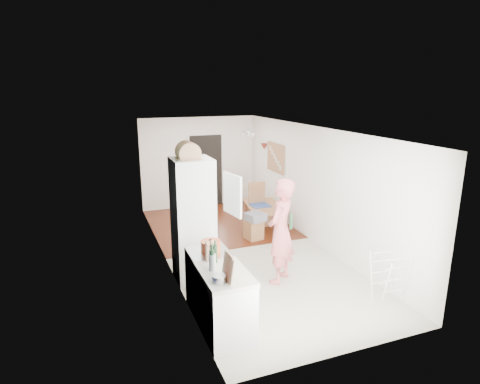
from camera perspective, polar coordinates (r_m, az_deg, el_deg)
room_shell at (r=7.94m, az=0.77°, el=-0.12°), size 3.20×7.00×2.50m
floor at (r=8.35m, az=0.74°, el=-8.43°), size 3.20×7.00×0.01m
wood_floor_overlay at (r=9.98m, az=-3.18°, el=-4.48°), size 3.20×3.30×0.01m
sage_wall_panel at (r=5.48m, az=-7.01°, el=-0.58°), size 0.02×3.00×1.30m
tile_splashback at (r=5.21m, az=-5.23°, el=-9.53°), size 0.02×1.90×0.50m
doorway_recess at (r=11.28m, az=-4.81°, el=2.99°), size 0.90×0.04×2.00m
base_cabinet at (r=5.62m, az=-2.14°, el=-15.85°), size 0.60×0.90×0.86m
worktop at (r=5.40m, az=-2.19°, el=-11.64°), size 0.62×0.92×0.06m
range_cooker at (r=6.24m, az=-4.41°, el=-12.45°), size 0.60×0.60×0.88m
cooker_top at (r=6.04m, az=-4.49°, el=-8.57°), size 0.60×0.60×0.04m
fridge_housing at (r=6.91m, az=-6.69°, el=-4.03°), size 0.66×0.66×2.15m
fridge_door at (r=6.66m, az=-1.08°, el=-0.37°), size 0.14×0.56×0.70m
fridge_interior at (r=6.85m, az=-4.30°, el=0.01°), size 0.02×0.52×0.66m
pinboard at (r=10.20m, az=5.12°, el=4.89°), size 0.03×0.90×0.70m
pinboard_frame at (r=10.20m, az=5.05°, el=4.88°), size 0.00×0.94×0.74m
wall_sconce at (r=10.74m, az=3.44°, el=6.49°), size 0.18×0.18×0.16m
person at (r=6.81m, az=5.84°, el=-4.27°), size 0.93×0.91×2.16m
dining_table at (r=9.83m, az=3.54°, el=-3.52°), size 0.87×1.30×0.42m
dining_chair at (r=9.72m, az=2.86°, el=-1.82°), size 0.44×0.44×1.04m
stool at (r=8.91m, az=1.94°, el=-5.36°), size 0.41×0.41×0.45m
grey_drape at (r=8.77m, az=2.21°, el=-3.55°), size 0.45×0.45×0.17m
drying_rack at (r=6.82m, az=20.39°, el=-11.36°), size 0.44×0.40×0.79m
bread_bin at (r=6.60m, az=-7.42°, el=5.58°), size 0.45×0.43×0.20m
red_casserole at (r=5.98m, az=-4.19°, el=-7.72°), size 0.36×0.36×0.18m
steel_pan at (r=5.13m, az=-2.96°, el=-12.19°), size 0.20×0.20×0.09m
held_bottle at (r=6.67m, az=7.26°, el=-4.17°), size 0.06×0.06×0.26m
bottle_a at (r=5.38m, az=-4.02°, el=-9.66°), size 0.08×0.08×0.29m
bottle_b at (r=5.62m, az=-3.54°, el=-8.75°), size 0.06×0.06×0.26m
bottle_c at (r=5.40m, az=-3.95°, el=-9.93°), size 0.11×0.11×0.23m
pepper_mill_front at (r=5.74m, az=-4.03°, el=-8.44°), size 0.08×0.08×0.22m
pepper_mill_back at (r=5.67m, az=-4.65°, el=-8.69°), size 0.08×0.08×0.23m
chopping_boards at (r=5.10m, az=-1.65°, el=-10.74°), size 0.09×0.26×0.35m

